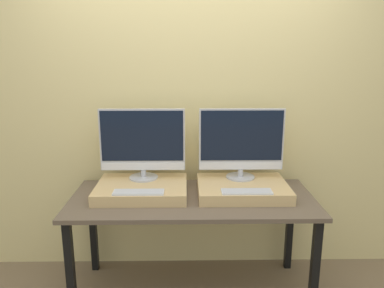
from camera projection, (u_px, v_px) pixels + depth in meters
The scene contains 8 objects.
wall_back at pixel (191, 108), 2.88m from camera, with size 8.00×0.04×2.60m.
workbench at pixel (192, 207), 2.62m from camera, with size 1.69×0.72×0.74m.
wooden_riser_left at pixel (142, 189), 2.64m from camera, with size 0.63×0.48×0.08m.
monitor_left at pixel (142, 143), 2.68m from camera, with size 0.61×0.21×0.51m.
keyboard_left at pixel (139, 192), 2.45m from camera, with size 0.33×0.10×0.01m.
wooden_riser_right at pixel (242, 189), 2.65m from camera, with size 0.63×0.48×0.08m.
monitor_right at pixel (241, 142), 2.69m from camera, with size 0.61×0.21×0.51m.
keyboard_right at pixel (247, 191), 2.46m from camera, with size 0.33×0.10×0.01m.
Camera 1 is at (-0.04, -2.07, 1.72)m, focal length 35.00 mm.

